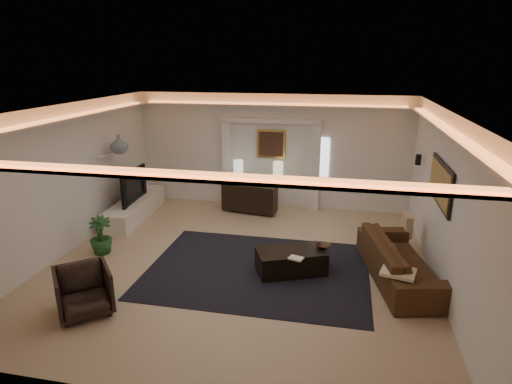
% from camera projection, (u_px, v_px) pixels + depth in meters
% --- Properties ---
extents(floor, '(7.00, 7.00, 0.00)m').
position_uv_depth(floor, '(239.00, 263.00, 8.18)').
color(floor, tan).
rests_on(floor, ground).
extents(ceiling, '(7.00, 7.00, 0.00)m').
position_uv_depth(ceiling, '(237.00, 109.00, 7.32)').
color(ceiling, white).
rests_on(ceiling, ground).
extents(wall_back, '(7.00, 0.00, 7.00)m').
position_uv_depth(wall_back, '(271.00, 151.00, 11.02)').
color(wall_back, silver).
rests_on(wall_back, ground).
extents(wall_front, '(7.00, 0.00, 7.00)m').
position_uv_depth(wall_front, '(158.00, 287.00, 4.48)').
color(wall_front, silver).
rests_on(wall_front, ground).
extents(wall_left, '(0.00, 7.00, 7.00)m').
position_uv_depth(wall_left, '(65.00, 180.00, 8.43)').
color(wall_left, silver).
rests_on(wall_left, ground).
extents(wall_right, '(0.00, 7.00, 7.00)m').
position_uv_depth(wall_right, '(445.00, 203.00, 7.07)').
color(wall_right, silver).
rests_on(wall_right, ground).
extents(cove_soffit, '(7.00, 7.00, 0.04)m').
position_uv_depth(cove_soffit, '(238.00, 126.00, 7.40)').
color(cove_soffit, silver).
rests_on(cove_soffit, ceiling).
extents(daylight_slit, '(0.25, 0.03, 1.00)m').
position_uv_depth(daylight_slit, '(324.00, 158.00, 10.77)').
color(daylight_slit, white).
rests_on(daylight_slit, wall_back).
extents(area_rug, '(4.00, 3.00, 0.01)m').
position_uv_depth(area_rug, '(258.00, 270.00, 7.91)').
color(area_rug, black).
rests_on(area_rug, ground).
extents(pilaster_left, '(0.22, 0.20, 2.20)m').
position_uv_depth(pilaster_left, '(227.00, 163.00, 11.26)').
color(pilaster_left, silver).
rests_on(pilaster_left, ground).
extents(pilaster_right, '(0.22, 0.20, 2.20)m').
position_uv_depth(pilaster_right, '(315.00, 168.00, 10.81)').
color(pilaster_right, silver).
rests_on(pilaster_right, ground).
extents(alcove_header, '(2.52, 0.20, 0.12)m').
position_uv_depth(alcove_header, '(271.00, 121.00, 10.69)').
color(alcove_header, silver).
rests_on(alcove_header, wall_back).
extents(painting_frame, '(0.74, 0.04, 0.74)m').
position_uv_depth(painting_frame, '(271.00, 144.00, 10.94)').
color(painting_frame, tan).
rests_on(painting_frame, wall_back).
extents(painting_canvas, '(0.62, 0.02, 0.62)m').
position_uv_depth(painting_canvas, '(271.00, 144.00, 10.91)').
color(painting_canvas, '#4C2D1E').
rests_on(painting_canvas, wall_back).
extents(art_panel_frame, '(0.04, 1.64, 0.74)m').
position_uv_depth(art_panel_frame, '(441.00, 183.00, 7.29)').
color(art_panel_frame, black).
rests_on(art_panel_frame, wall_right).
extents(art_panel_gold, '(0.02, 1.50, 0.62)m').
position_uv_depth(art_panel_gold, '(439.00, 183.00, 7.29)').
color(art_panel_gold, tan).
rests_on(art_panel_gold, wall_right).
extents(wall_sconce, '(0.12, 0.12, 0.22)m').
position_uv_depth(wall_sconce, '(418.00, 160.00, 9.09)').
color(wall_sconce, black).
rests_on(wall_sconce, wall_right).
extents(wall_niche, '(0.10, 0.55, 0.04)m').
position_uv_depth(wall_niche, '(105.00, 155.00, 9.67)').
color(wall_niche, silver).
rests_on(wall_niche, wall_left).
extents(console, '(1.41, 0.63, 0.68)m').
position_uv_depth(console, '(250.00, 197.00, 10.77)').
color(console, black).
rests_on(console, ground).
extents(lamp_left, '(0.30, 0.30, 0.54)m').
position_uv_depth(lamp_left, '(238.00, 168.00, 10.83)').
color(lamp_left, white).
rests_on(lamp_left, console).
extents(lamp_right, '(0.30, 0.30, 0.56)m').
position_uv_depth(lamp_right, '(278.00, 170.00, 10.63)').
color(lamp_right, '#FCF2B1').
rests_on(lamp_right, console).
extents(media_ledge, '(0.82, 2.55, 0.47)m').
position_uv_depth(media_ledge, '(135.00, 209.00, 10.48)').
color(media_ledge, silver).
rests_on(media_ledge, ground).
extents(tv, '(1.35, 0.28, 0.77)m').
position_uv_depth(tv, '(129.00, 186.00, 10.23)').
color(tv, black).
rests_on(tv, media_ledge).
extents(figurine, '(0.20, 0.20, 0.42)m').
position_uv_depth(figurine, '(142.00, 186.00, 10.90)').
color(figurine, '#482B21').
rests_on(figurine, media_ledge).
extents(ginger_jar, '(0.48, 0.48, 0.42)m').
position_uv_depth(ginger_jar, '(119.00, 144.00, 9.67)').
color(ginger_jar, slate).
rests_on(ginger_jar, wall_niche).
extents(plant, '(0.60, 0.60, 0.76)m').
position_uv_depth(plant, '(101.00, 235.00, 8.50)').
color(plant, '#204C21').
rests_on(plant, ground).
extents(sofa, '(2.59, 1.45, 0.71)m').
position_uv_depth(sofa, '(401.00, 260.00, 7.50)').
color(sofa, brown).
rests_on(sofa, ground).
extents(throw_blanket, '(0.60, 0.53, 0.06)m').
position_uv_depth(throw_blanket, '(398.00, 272.00, 6.68)').
color(throw_blanket, white).
rests_on(throw_blanket, sofa).
extents(throw_pillow, '(0.17, 0.45, 0.44)m').
position_uv_depth(throw_pillow, '(407.00, 225.00, 8.57)').
color(throw_pillow, tan).
rests_on(throw_pillow, sofa).
extents(coffee_table, '(1.37, 1.08, 0.45)m').
position_uv_depth(coffee_table, '(291.00, 262.00, 7.78)').
color(coffee_table, '#2E1F19').
rests_on(coffee_table, ground).
extents(bowl, '(0.35, 0.35, 0.07)m').
position_uv_depth(bowl, '(323.00, 247.00, 7.82)').
color(bowl, '#372015').
rests_on(bowl, coffee_table).
extents(magazine, '(0.28, 0.24, 0.03)m').
position_uv_depth(magazine, '(296.00, 259.00, 7.38)').
color(magazine, beige).
rests_on(magazine, coffee_table).
extents(armchair, '(1.10, 1.11, 0.72)m').
position_uv_depth(armchair, '(84.00, 291.00, 6.49)').
color(armchair, black).
rests_on(armchair, ground).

